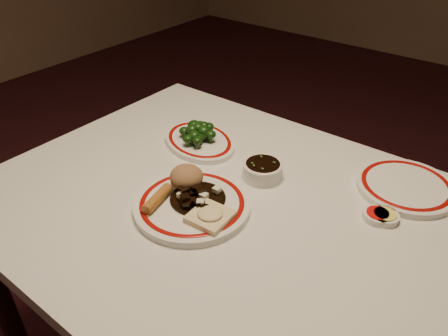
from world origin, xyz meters
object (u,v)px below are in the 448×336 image
stirfry_heap (195,197)px  broccoli_pile (198,132)px  dining_table (233,233)px  rice_mound (186,177)px  fried_wonton (210,215)px  soy_bowl (263,170)px  main_plate (192,205)px  broccoli_plate (200,141)px  spring_roll (157,199)px

stirfry_heap → broccoli_pile: 0.29m
dining_table → rice_mound: (-0.12, -0.03, 0.14)m
fried_wonton → stirfry_heap: (-0.07, 0.03, -0.00)m
fried_wonton → soy_bowl: bearing=93.4°
main_plate → fried_wonton: bearing=-15.5°
broccoli_plate → main_plate: bearing=-52.6°
main_plate → broccoli_pile: (-0.18, 0.23, 0.03)m
dining_table → fried_wonton: size_ratio=13.27×
fried_wonton → stirfry_heap: 0.07m
stirfry_heap → fried_wonton: bearing=-22.9°
spring_roll → stirfry_heap: (0.06, 0.06, -0.00)m
dining_table → fried_wonton: (0.00, -0.09, 0.12)m
fried_wonton → broccoli_pile: (-0.25, 0.25, 0.01)m
rice_mound → spring_roll: 0.09m
rice_mound → broccoli_plate: 0.24m
rice_mound → stirfry_heap: 0.06m
broccoli_pile → soy_bowl: size_ratio=1.15×
fried_wonton → rice_mound: bearing=154.6°
rice_mound → spring_roll: size_ratio=0.85×
broccoli_plate → broccoli_pile: 0.03m
rice_mound → soy_bowl: (0.11, 0.17, -0.03)m
main_plate → spring_roll: (-0.06, -0.05, 0.02)m
dining_table → stirfry_heap: 0.15m
main_plate → rice_mound: (-0.05, 0.04, 0.04)m
rice_mound → broccoli_pile: bearing=124.4°
fried_wonton → stirfry_heap: bearing=157.1°
spring_roll → stirfry_heap: size_ratio=0.72×
spring_roll → fried_wonton: spring_roll is taller
fried_wonton → soy_bowl: same height
broccoli_plate → broccoli_pile: size_ratio=2.52×
main_plate → rice_mound: rice_mound is taller
dining_table → broccoli_pile: broccoli_pile is taller
fried_wonton → broccoli_plate: bearing=134.5°
fried_wonton → broccoli_plate: (-0.25, 0.26, -0.02)m
rice_mound → broccoli_pile: 0.24m
dining_table → soy_bowl: 0.18m
fried_wonton → stirfry_heap: size_ratio=0.69×
main_plate → soy_bowl: 0.21m
main_plate → spring_roll: bearing=-139.5°
dining_table → broccoli_pile: 0.33m
rice_mound → fried_wonton: bearing=-25.4°
dining_table → broccoli_pile: size_ratio=10.34×
main_plate → broccoli_plate: bearing=127.4°
dining_table → rice_mound: bearing=-164.0°
spring_roll → stirfry_heap: stirfry_heap is taller
stirfry_heap → broccoli_pile: broccoli_pile is taller
fried_wonton → spring_roll: bearing=-166.4°
fried_wonton → soy_bowl: (-0.01, 0.23, -0.01)m
rice_mound → stirfry_heap: size_ratio=0.62×
dining_table → fried_wonton: 0.15m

